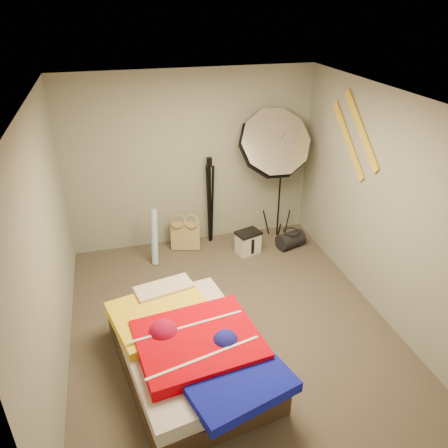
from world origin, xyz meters
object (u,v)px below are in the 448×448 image
object	(u,v)px
wrapping_roll	(154,237)
photo_umbrella	(273,144)
bed	(190,349)
duffel_bag	(291,240)
camera_case	(248,243)
tote_bag	(186,235)
camera_tripod	(210,195)

from	to	relation	value
wrapping_roll	photo_umbrella	bearing A→B (deg)	5.71
bed	photo_umbrella	bearing A→B (deg)	53.78
duffel_bag	bed	distance (m)	2.72
camera_case	photo_umbrella	size ratio (longest dim) A/B	0.15
camera_case	bed	world-z (taller)	bed
camera_case	bed	bearing A→B (deg)	-139.28
camera_case	tote_bag	bearing A→B (deg)	138.74
photo_umbrella	tote_bag	bearing A→B (deg)	175.82
camera_case	photo_umbrella	world-z (taller)	photo_umbrella
tote_bag	camera_tripod	distance (m)	0.69
tote_bag	camera_case	xyz separation A→B (m)	(0.84, -0.37, -0.05)
photo_umbrella	duffel_bag	bearing A→B (deg)	-50.83
photo_umbrella	camera_tripod	bearing A→B (deg)	166.76
tote_bag	camera_tripod	world-z (taller)	camera_tripod
photo_umbrella	camera_tripod	size ratio (longest dim) A/B	1.58
camera_case	camera_tripod	size ratio (longest dim) A/B	0.24
wrapping_roll	photo_umbrella	distance (m)	2.06
tote_bag	wrapping_roll	xyz separation A→B (m)	(-0.47, -0.26, 0.18)
tote_bag	camera_case	bearing A→B (deg)	-9.40
wrapping_roll	bed	distance (m)	2.08
bed	tote_bag	bearing A→B (deg)	80.56
duffel_bag	camera_tripod	size ratio (longest dim) A/B	0.30
wrapping_roll	camera_tripod	size ratio (longest dim) A/B	0.59
bed	camera_tripod	bearing A→B (deg)	72.20
duffel_bag	camera_tripod	bearing A→B (deg)	138.69
tote_bag	bed	size ratio (longest dim) A/B	0.20
wrapping_roll	camera_case	xyz separation A→B (m)	(1.31, -0.11, -0.23)
camera_case	camera_tripod	distance (m)	0.89
bed	camera_tripod	size ratio (longest dim) A/B	1.56
camera_case	photo_umbrella	distance (m)	1.44
wrapping_roll	photo_umbrella	world-z (taller)	photo_umbrella
camera_case	duffel_bag	xyz separation A→B (m)	(0.66, -0.01, -0.04)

